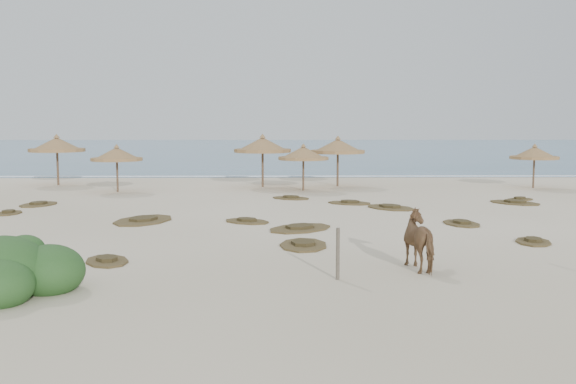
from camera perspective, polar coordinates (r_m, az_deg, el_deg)
name	(u,v)px	position (r m, az deg, el deg)	size (l,w,h in m)	color
ground	(301,244)	(20.59, 1.14, -4.66)	(160.00, 160.00, 0.00)	beige
ocean	(283,149)	(95.29, -0.44, 3.86)	(200.00, 100.00, 0.01)	#2A5E80
foam_line	(288,176)	(46.38, 0.02, 1.40)	(70.00, 0.60, 0.01)	white
palapa_0	(57,145)	(42.39, -19.86, 3.92)	(3.78, 3.78, 3.19)	brown
palapa_1	(117,155)	(37.09, -14.98, 3.21)	(3.33, 3.33, 2.69)	brown
palapa_2	(263,146)	(38.66, -2.28, 4.14)	(4.33, 4.33, 3.22)	brown
palapa_3	(303,154)	(36.63, 1.37, 3.40)	(3.71, 3.71, 2.70)	brown
palapa_4	(338,147)	(39.17, 4.45, 4.01)	(4.03, 4.03, 3.10)	brown
palapa_5	(534,154)	(40.71, 21.06, 3.21)	(3.74, 3.74, 2.65)	brown
horse	(423,240)	(17.35, 11.92, -4.23)	(0.84, 1.84, 1.55)	brown
fence_post_near	(338,254)	(15.95, 4.45, -5.50)	(0.10, 0.10, 1.30)	brown
bush	(5,272)	(15.99, -23.88, -6.51)	(3.44, 3.03, 1.54)	#305926
scrub_1	(143,220)	(25.97, -12.73, -2.43)	(2.84, 3.57, 0.16)	brown
scrub_2	(247,221)	(25.11, -3.68, -2.58)	(2.31, 2.14, 0.16)	brown
scrub_3	(390,207)	(29.49, 9.08, -1.34)	(2.81, 3.01, 0.16)	brown
scrub_4	(461,223)	(25.41, 15.17, -2.68)	(1.56, 2.12, 0.16)	brown
scrub_5	(515,202)	(32.74, 19.51, -0.88)	(2.86, 2.93, 0.16)	brown
scrub_6	(39,204)	(32.44, -21.28, -1.01)	(1.94, 2.50, 0.16)	brown
scrub_7	(350,203)	(30.91, 5.51, -0.95)	(2.52, 2.12, 0.16)	brown
scrub_8	(8,213)	(29.84, -23.60, -1.69)	(1.04, 1.60, 0.16)	brown
scrub_9	(303,244)	(20.28, 1.38, -4.68)	(1.61, 2.38, 0.16)	brown
scrub_10	(520,199)	(34.28, 19.92, -0.59)	(1.79, 1.56, 0.16)	brown
scrub_11	(107,260)	(18.66, -15.80, -5.87)	(1.76, 2.08, 0.16)	brown
scrub_12	(533,241)	(22.28, 20.96, -4.11)	(1.50, 1.92, 0.16)	brown
scrub_13	(291,198)	(32.76, 0.25, -0.52)	(2.40, 2.14, 0.16)	brown
scrub_14	(300,228)	(23.43, 1.08, -3.21)	(3.16, 3.14, 0.16)	brown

